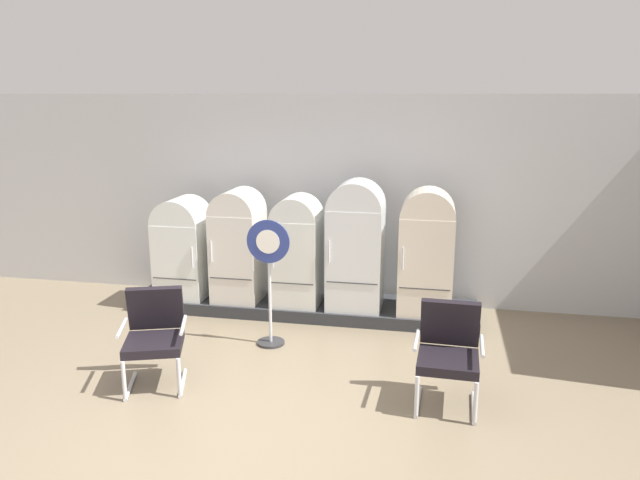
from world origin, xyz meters
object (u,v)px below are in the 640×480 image
at_px(refrigerator_4, 427,248).
at_px(armchair_right, 449,349).
at_px(refrigerator_0, 183,245).
at_px(armchair_left, 155,332).
at_px(sign_stand, 269,282).
at_px(refrigerator_2, 297,247).
at_px(refrigerator_1, 238,242).
at_px(refrigerator_3, 356,241).

relative_size(refrigerator_4, armchair_right, 1.63).
height_order(refrigerator_0, armchair_right, refrigerator_0).
distance_m(armchair_left, sign_stand, 1.44).
bearing_deg(refrigerator_4, refrigerator_2, -179.94).
xyz_separation_m(refrigerator_2, armchair_right, (1.92, -1.99, -0.38)).
bearing_deg(refrigerator_1, armchair_right, -36.66).
height_order(armchair_left, armchair_right, same).
distance_m(refrigerator_2, refrigerator_3, 0.77).
bearing_deg(refrigerator_1, armchair_left, -93.74).
relative_size(refrigerator_0, refrigerator_4, 0.86).
bearing_deg(refrigerator_3, armchair_left, -128.45).
relative_size(refrigerator_2, armchair_right, 1.49).
distance_m(refrigerator_1, refrigerator_4, 2.46).
bearing_deg(sign_stand, refrigerator_1, 124.43).
height_order(refrigerator_0, sign_stand, refrigerator_0).
height_order(refrigerator_4, armchair_right, refrigerator_4).
relative_size(refrigerator_1, refrigerator_3, 0.90).
height_order(refrigerator_4, sign_stand, refrigerator_4).
bearing_deg(refrigerator_1, refrigerator_4, -0.91).
distance_m(refrigerator_0, armchair_left, 2.29).
height_order(refrigerator_3, refrigerator_4, refrigerator_3).
xyz_separation_m(armchair_right, sign_stand, (-2.00, 0.97, 0.22)).
bearing_deg(refrigerator_3, refrigerator_1, 179.03).
height_order(refrigerator_1, sign_stand, refrigerator_1).
xyz_separation_m(refrigerator_1, armchair_left, (-0.14, -2.19, -0.41)).
height_order(refrigerator_2, sign_stand, refrigerator_2).
bearing_deg(refrigerator_2, sign_stand, -94.82).
bearing_deg(armchair_left, refrigerator_3, 51.55).
bearing_deg(armchair_right, sign_stand, 154.09).
relative_size(refrigerator_1, refrigerator_4, 0.94).
xyz_separation_m(refrigerator_0, armchair_right, (3.51, -2.02, -0.33)).
relative_size(refrigerator_1, armchair_left, 1.54).
relative_size(refrigerator_3, armchair_right, 1.71).
height_order(refrigerator_3, armchair_right, refrigerator_3).
relative_size(refrigerator_0, armchair_right, 1.40).
xyz_separation_m(refrigerator_4, armchair_right, (0.27, -1.99, -0.45)).
height_order(refrigerator_0, refrigerator_1, refrigerator_1).
bearing_deg(refrigerator_0, refrigerator_4, -0.46).
relative_size(refrigerator_4, armchair_left, 1.63).
distance_m(refrigerator_4, sign_stand, 2.03).
height_order(refrigerator_3, armchair_left, refrigerator_3).
bearing_deg(sign_stand, refrigerator_2, 85.18).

